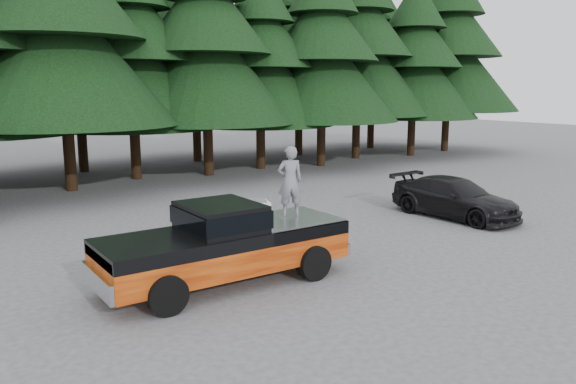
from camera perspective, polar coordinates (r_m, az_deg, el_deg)
ground at (r=13.88m, az=-2.15°, el=-8.42°), size 120.00×120.00×0.00m
pickup_truck at (r=13.20m, az=-6.40°, el=-6.47°), size 6.00×2.04×1.33m
truck_cab at (r=12.90m, az=-6.88°, el=-2.46°), size 1.66×1.90×0.59m
air_compressor at (r=13.55m, az=-3.40°, el=-2.03°), size 0.82×0.74×0.47m
man_on_bed at (r=14.03m, az=0.20°, el=1.12°), size 0.75×0.63×1.76m
parked_car at (r=20.58m, az=16.58°, el=-0.56°), size 2.19×4.84×1.38m
treeline at (r=29.41m, az=-20.65°, el=16.23°), size 60.15×16.05×17.50m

